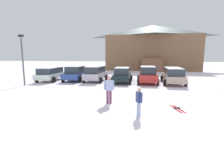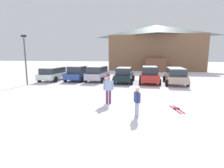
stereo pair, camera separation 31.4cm
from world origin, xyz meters
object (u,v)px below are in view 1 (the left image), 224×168
at_px(lamp_post, 22,57).
at_px(parked_silver_wagon, 96,73).
at_px(ski_lodge, 152,47).
at_px(parked_blue_hatchback, 75,73).
at_px(parked_red_sedan, 147,75).
at_px(parked_beige_suv, 173,75).
at_px(skier_teen_in_navy_coat, 139,100).
at_px(parked_white_suv, 51,73).
at_px(skier_adult_in_blue_parka, 109,88).
at_px(pair_of_skis, 177,109).
at_px(parked_black_sedan, 122,75).

bearing_deg(lamp_post, parked_silver_wagon, 31.79).
height_order(ski_lodge, parked_blue_hatchback, ski_lodge).
bearing_deg(parked_red_sedan, parked_silver_wagon, 177.80).
height_order(parked_beige_suv, skier_teen_in_navy_coat, parked_beige_suv).
height_order(ski_lodge, parked_white_suv, ski_lodge).
height_order(skier_adult_in_blue_parka, pair_of_skis, skier_adult_in_blue_parka).
bearing_deg(skier_teen_in_navy_coat, parked_blue_hatchback, 123.91).
bearing_deg(parked_blue_hatchback, parked_red_sedan, -1.55).
height_order(parked_white_suv, parked_red_sedan, parked_red_sedan).
bearing_deg(parked_black_sedan, parked_blue_hatchback, 177.00).
distance_m(parked_beige_suv, skier_teen_in_navy_coat, 11.04).
relative_size(skier_adult_in_blue_parka, pair_of_skis, 1.16).
bearing_deg(parked_silver_wagon, ski_lodge, 69.09).
xyz_separation_m(parked_black_sedan, skier_teen_in_navy_coat, (1.89, -10.63, -0.02)).
height_order(parked_blue_hatchback, skier_adult_in_blue_parka, parked_blue_hatchback).
relative_size(parked_beige_suv, skier_adult_in_blue_parka, 2.90).
xyz_separation_m(pair_of_skis, lamp_post, (-13.18, 5.61, 2.72)).
bearing_deg(pair_of_skis, parked_red_sedan, 97.91).
height_order(skier_adult_in_blue_parka, skier_teen_in_navy_coat, skier_adult_in_blue_parka).
bearing_deg(parked_beige_suv, ski_lodge, 93.31).
relative_size(parked_blue_hatchback, parked_red_sedan, 0.87).
bearing_deg(parked_red_sedan, parked_black_sedan, -178.61).
distance_m(parked_red_sedan, pair_of_skis, 9.33).
relative_size(parked_black_sedan, parked_red_sedan, 0.97).
distance_m(ski_lodge, pair_of_skis, 28.65).
bearing_deg(parked_silver_wagon, skier_adult_in_blue_parka, -70.59).
height_order(ski_lodge, pair_of_skis, ski_lodge).
bearing_deg(pair_of_skis, parked_black_sedan, 113.44).
bearing_deg(parked_black_sedan, parked_red_sedan, 1.39).
bearing_deg(lamp_post, parked_black_sedan, 20.97).
distance_m(parked_blue_hatchback, pair_of_skis, 13.34).
height_order(parked_blue_hatchback, parked_beige_suv, parked_blue_hatchback).
bearing_deg(parked_silver_wagon, pair_of_skis, -53.32).
bearing_deg(parked_beige_suv, parked_red_sedan, 176.03).
xyz_separation_m(parked_red_sedan, parked_beige_suv, (2.58, -0.18, 0.01)).
relative_size(parked_beige_suv, lamp_post, 1.00).
relative_size(skier_adult_in_blue_parka, lamp_post, 0.35).
bearing_deg(ski_lodge, skier_adult_in_blue_parka, -98.31).
bearing_deg(skier_teen_in_navy_coat, parked_beige_suv, 72.23).
xyz_separation_m(ski_lodge, parked_beige_suv, (1.11, -19.26, -3.67)).
distance_m(parked_black_sedan, skier_teen_in_navy_coat, 10.80).
bearing_deg(parked_black_sedan, skier_teen_in_navy_coat, -79.91).
relative_size(parked_black_sedan, parked_beige_suv, 0.93).
height_order(parked_blue_hatchback, parked_silver_wagon, parked_silver_wagon).
bearing_deg(parked_white_suv, skier_adult_in_blue_parka, -45.58).
xyz_separation_m(ski_lodge, pair_of_skis, (-0.19, -28.29, -4.54)).
relative_size(parked_white_suv, parked_silver_wagon, 1.12).
xyz_separation_m(parked_white_suv, parked_red_sedan, (10.94, 0.19, 0.04)).
height_order(parked_blue_hatchback, parked_black_sedan, parked_blue_hatchback).
xyz_separation_m(parked_white_suv, parked_blue_hatchback, (2.81, 0.41, 0.01)).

